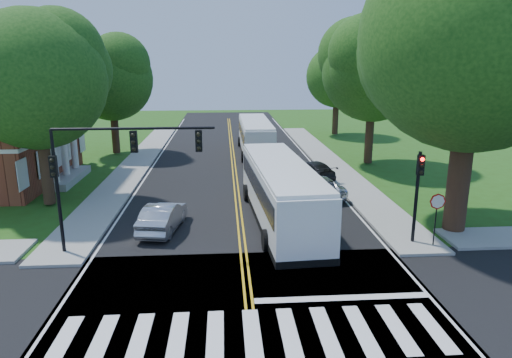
{
  "coord_description": "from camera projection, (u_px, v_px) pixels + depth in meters",
  "views": [
    {
      "loc": [
        -0.82,
        -13.48,
        8.57
      ],
      "look_at": [
        0.89,
        10.33,
        2.4
      ],
      "focal_mm": 32.0,
      "sensor_mm": 36.0,
      "label": 1
    }
  ],
  "objects": [
    {
      "name": "cross_road",
      "position": [
        251.0,
        326.0,
        15.22
      ],
      "size": [
        60.0,
        12.0,
        0.01
      ],
      "primitive_type": "cube",
      "color": "black",
      "rests_on": "ground"
    },
    {
      "name": "sidewalk_nw",
      "position": [
        136.0,
        164.0,
        38.77
      ],
      "size": [
        2.6,
        40.0,
        0.15
      ],
      "primitive_type": "cube",
      "color": "gray",
      "rests_on": "ground"
    },
    {
      "name": "suv",
      "position": [
        317.0,
        186.0,
        29.77
      ],
      "size": [
        3.31,
        5.23,
        1.34
      ],
      "primitive_type": "imported",
      "rotation": [
        0.0,
        0.0,
        3.38
      ],
      "color": "silver",
      "rests_on": "road"
    },
    {
      "name": "dark_sedan",
      "position": [
        313.0,
        170.0,
        34.17
      ],
      "size": [
        3.15,
        4.93,
        1.33
      ],
      "primitive_type": "imported",
      "rotation": [
        0.0,
        0.0,
        3.45
      ],
      "color": "black",
      "rests_on": "road"
    },
    {
      "name": "bus_follow",
      "position": [
        255.0,
        136.0,
        43.26
      ],
      "size": [
        3.02,
        12.29,
        3.18
      ],
      "rotation": [
        0.0,
        0.0,
        3.14
      ],
      "color": "silver",
      "rests_on": "road"
    },
    {
      "name": "ground",
      "position": [
        251.0,
        326.0,
        15.22
      ],
      "size": [
        140.0,
        140.0,
        0.0
      ],
      "primitive_type": "plane",
      "color": "#264D13",
      "rests_on": "ground"
    },
    {
      "name": "hatchback",
      "position": [
        163.0,
        217.0,
        23.66
      ],
      "size": [
        2.26,
        4.65,
        1.47
      ],
      "primitive_type": "imported",
      "rotation": [
        0.0,
        0.0,
        2.98
      ],
      "color": "#B6B8BE",
      "rests_on": "road"
    },
    {
      "name": "stop_sign",
      "position": [
        437.0,
        207.0,
        21.11
      ],
      "size": [
        0.76,
        0.08,
        2.53
      ],
      "color": "black",
      "rests_on": "ground"
    },
    {
      "name": "tree_east_mid",
      "position": [
        373.0,
        70.0,
        37.23
      ],
      "size": [
        8.4,
        8.4,
        11.93
      ],
      "color": "#311B13",
      "rests_on": "ground"
    },
    {
      "name": "sidewalk_ne",
      "position": [
        328.0,
        161.0,
        39.92
      ],
      "size": [
        2.6,
        40.0,
        0.15
      ],
      "primitive_type": "cube",
      "color": "gray",
      "rests_on": "ground"
    },
    {
      "name": "tree_west_near",
      "position": [
        36.0,
        80.0,
        26.06
      ],
      "size": [
        8.0,
        8.0,
        11.4
      ],
      "color": "#311B13",
      "rests_on": "ground"
    },
    {
      "name": "tree_east_far",
      "position": [
        337.0,
        77.0,
        53.0
      ],
      "size": [
        7.2,
        7.2,
        10.34
      ],
      "color": "#311B13",
      "rests_on": "ground"
    },
    {
      "name": "edge_line_w",
      "position": [
        148.0,
        173.0,
        35.99
      ],
      "size": [
        0.12,
        70.0,
        0.01
      ],
      "primitive_type": "cube",
      "color": "silver",
      "rests_on": "road"
    },
    {
      "name": "signal_ne",
      "position": [
        418.0,
        185.0,
        21.26
      ],
      "size": [
        0.3,
        0.46,
        4.4
      ],
      "color": "black",
      "rests_on": "ground"
    },
    {
      "name": "road",
      "position": [
        236.0,
        185.0,
        32.6
      ],
      "size": [
        14.0,
        96.0,
        0.01
      ],
      "primitive_type": "cube",
      "color": "black",
      "rests_on": "ground"
    },
    {
      "name": "edge_line_e",
      "position": [
        318.0,
        170.0,
        36.93
      ],
      "size": [
        0.12,
        70.0,
        0.01
      ],
      "primitive_type": "cube",
      "color": "silver",
      "rests_on": "road"
    },
    {
      "name": "stop_bar",
      "position": [
        342.0,
        298.0,
        17.0
      ],
      "size": [
        6.6,
        0.4,
        0.01
      ],
      "primitive_type": "cube",
      "color": "silver",
      "rests_on": "road"
    },
    {
      "name": "bus_lead",
      "position": [
        280.0,
        191.0,
        24.75
      ],
      "size": [
        3.66,
        12.86,
        3.29
      ],
      "rotation": [
        0.0,
        0.0,
        3.2
      ],
      "color": "silver",
      "rests_on": "road"
    },
    {
      "name": "tree_ne_big",
      "position": [
        475.0,
        38.0,
        21.3
      ],
      "size": [
        10.8,
        10.8,
        14.91
      ],
      "color": "#311B13",
      "rests_on": "ground"
    },
    {
      "name": "center_line",
      "position": [
        234.0,
        172.0,
        36.46
      ],
      "size": [
        0.36,
        70.0,
        0.01
      ],
      "primitive_type": "cube",
      "color": "gold",
      "rests_on": "road"
    },
    {
      "name": "tree_west_far",
      "position": [
        111.0,
        79.0,
        41.68
      ],
      "size": [
        7.6,
        7.6,
        10.67
      ],
      "color": "#311B13",
      "rests_on": "ground"
    },
    {
      "name": "crosswalk",
      "position": [
        252.0,
        334.0,
        14.73
      ],
      "size": [
        12.6,
        3.0,
        0.01
      ],
      "primitive_type": "cube",
      "color": "silver",
      "rests_on": "road"
    },
    {
      "name": "signal_nw",
      "position": [
        109.0,
        160.0,
        19.93
      ],
      "size": [
        7.15,
        0.46,
        5.66
      ],
      "color": "black",
      "rests_on": "ground"
    }
  ]
}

